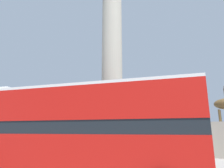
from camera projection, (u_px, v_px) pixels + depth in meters
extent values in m
plane|color=gray|center=(112.00, 162.00, 14.69)|extent=(200.00, 200.00, 0.00)
cube|color=#A39E8E|center=(112.00, 155.00, 14.80)|extent=(6.31, 6.31, 0.91)
cube|color=#A39E8E|center=(112.00, 143.00, 15.00)|extent=(4.54, 4.54, 0.91)
cube|color=#A39E8E|center=(112.00, 130.00, 15.21)|extent=(2.78, 2.78, 0.91)
cylinder|color=#A39E8E|center=(112.00, 38.00, 16.93)|extent=(1.68, 1.68, 14.31)
cube|color=#B7140F|center=(74.00, 152.00, 8.87)|extent=(11.02, 2.61, 1.62)
cube|color=black|center=(75.00, 127.00, 9.12)|extent=(11.02, 2.56, 0.55)
cube|color=#B7140F|center=(76.00, 106.00, 9.34)|extent=(11.02, 2.61, 1.41)
cube|color=silver|center=(77.00, 90.00, 9.51)|extent=(11.02, 2.61, 0.12)
cylinder|color=black|center=(21.00, 164.00, 10.91)|extent=(1.01, 0.32, 1.00)
cylinder|color=black|center=(6.00, 162.00, 11.45)|extent=(1.02, 0.38, 1.00)
cylinder|color=brown|center=(220.00, 116.00, 18.33)|extent=(0.20, 0.20, 1.11)
cylinder|color=brown|center=(220.00, 116.00, 17.87)|extent=(0.20, 0.20, 1.11)
cylinder|color=black|center=(164.00, 165.00, 12.08)|extent=(0.31, 0.31, 0.40)
cylinder|color=black|center=(162.00, 127.00, 12.60)|extent=(0.14, 0.14, 4.99)
sphere|color=white|center=(159.00, 84.00, 13.22)|extent=(0.49, 0.49, 0.49)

